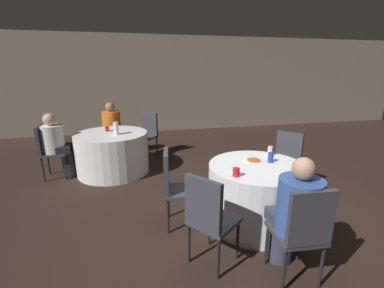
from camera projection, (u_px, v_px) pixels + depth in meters
ground_plane at (239, 220)px, 3.25m from camera, size 16.00×16.00×0.00m
wall_back at (174, 85)px, 7.73m from camera, size 16.00×0.06×2.80m
table_near at (256, 194)px, 3.13m from camera, size 1.16×1.16×0.74m
table_far at (113, 153)px, 4.68m from camera, size 1.28×1.28×0.74m
chair_near_northeast at (286, 158)px, 3.83m from camera, size 0.56×0.56×0.94m
chair_near_southwest at (208, 214)px, 2.34m from camera, size 0.56×0.56×0.94m
chair_near_west at (174, 182)px, 3.00m from camera, size 0.46×0.45×0.94m
chair_near_south at (303, 228)px, 2.13m from camera, size 0.43×0.43×0.94m
chair_far_west at (47, 147)px, 4.37m from camera, size 0.42×0.41×0.94m
chair_far_north at (112, 130)px, 5.60m from camera, size 0.42×0.43×0.94m
chair_far_northeast at (148, 131)px, 5.52m from camera, size 0.56×0.56×0.94m
person_white_shirt at (58, 145)px, 4.41m from camera, size 0.52×0.37×1.14m
person_blue_shirt at (293, 214)px, 2.28m from camera, size 0.38×0.53×1.15m
person_orange_shirt at (112, 129)px, 5.44m from camera, size 0.38×0.52×1.18m
pizza_plate_near at (254, 160)px, 3.17m from camera, size 0.23×0.23×0.02m
soda_can_blue at (271, 157)px, 3.12m from camera, size 0.07×0.07×0.12m
soda_can_silver at (270, 151)px, 3.38m from camera, size 0.07×0.07×0.12m
cup_near at (236, 172)px, 2.71m from camera, size 0.07×0.07×0.09m
bottle_far at (116, 128)px, 4.44m from camera, size 0.09×0.09×0.22m
cup_far at (107, 129)px, 4.70m from camera, size 0.07×0.07×0.09m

